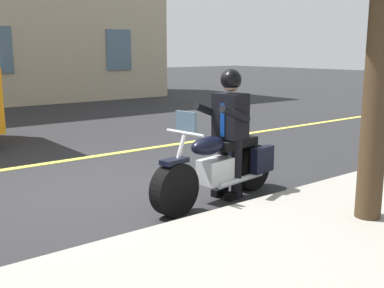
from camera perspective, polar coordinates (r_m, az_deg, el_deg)
name	(u,v)px	position (r m, az deg, el deg)	size (l,w,h in m)	color
ground_plane	(107,188)	(6.98, -10.37, -5.32)	(80.00, 80.00, 0.00)	#28282B
lane_center_stripe	(54,162)	(8.75, -16.46, -2.17)	(60.00, 0.16, 0.01)	#E5DB4C
motorcycle_main	(220,167)	(6.24, 3.45, -2.83)	(2.22, 0.80, 1.26)	black
rider_main	(230,122)	(6.27, 4.61, 2.66)	(0.68, 0.62, 1.74)	black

